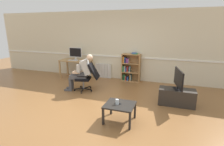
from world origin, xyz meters
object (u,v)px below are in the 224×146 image
at_px(tv_screen, 179,79).
at_px(spare_remote, 118,103).
at_px(computer_desk, 76,63).
at_px(person_seated, 82,72).
at_px(computer_mouse, 80,61).
at_px(bookshelf, 130,68).
at_px(radiator, 103,71).
at_px(drinking_glass, 117,102).
at_px(office_chair, 88,76).
at_px(keyboard, 73,60).
at_px(tv_stand, 177,97).
at_px(imac_monitor, 75,53).
at_px(coffee_table, 120,106).

xyz_separation_m(tv_screen, spare_remote, (-1.27, -1.32, -0.31)).
distance_m(tv_screen, spare_remote, 1.86).
xyz_separation_m(computer_desk, person_seated, (0.98, -1.28, 0.01)).
xyz_separation_m(computer_mouse, tv_screen, (3.66, -1.33, -0.04)).
relative_size(bookshelf, radiator, 1.65).
relative_size(person_seated, drinking_glass, 10.67).
bearing_deg(bookshelf, office_chair, -124.45).
bearing_deg(spare_remote, keyboard, -126.74).
relative_size(computer_mouse, tv_stand, 0.11).
bearing_deg(bookshelf, imac_monitor, -174.58).
bearing_deg(spare_remote, bookshelf, -164.14).
bearing_deg(drinking_glass, tv_stand, 46.68).
bearing_deg(coffee_table, keyboard, 136.32).
xyz_separation_m(bookshelf, drinking_glass, (0.45, -3.10, -0.05)).
bearing_deg(keyboard, bookshelf, 10.82).
bearing_deg(imac_monitor, drinking_glass, -46.74).
xyz_separation_m(computer_mouse, bookshelf, (1.93, 0.41, -0.25)).
bearing_deg(imac_monitor, office_chair, -47.27).
bearing_deg(spare_remote, tv_stand, 143.44).
relative_size(bookshelf, spare_remote, 7.51).
bearing_deg(computer_desk, tv_screen, -20.14).
bearing_deg(tv_stand, radiator, 147.52).
xyz_separation_m(office_chair, spare_remote, (1.51, -1.54, -0.09)).
bearing_deg(computer_mouse, keyboard, -176.52).
distance_m(computer_desk, spare_remote, 3.87).
distance_m(bookshelf, person_seated, 2.01).
bearing_deg(spare_remote, computer_desk, -128.64).
distance_m(bookshelf, office_chair, 1.85).
distance_m(keyboard, person_seated, 1.53).
relative_size(tv_stand, drinking_glass, 8.20).
bearing_deg(imac_monitor, computer_desk, -64.22).
bearing_deg(imac_monitor, keyboard, -90.33).
distance_m(person_seated, coffee_table, 2.33).
height_order(bookshelf, radiator, bookshelf).
distance_m(computer_desk, drinking_glass, 3.88).
xyz_separation_m(computer_desk, keyboard, (-0.04, -0.14, 0.12)).
bearing_deg(office_chair, tv_stand, 72.32).
distance_m(computer_mouse, drinking_glass, 3.60).
xyz_separation_m(bookshelf, spare_remote, (0.46, -3.06, -0.10)).
xyz_separation_m(person_seated, spare_remote, (1.70, -1.49, -0.23)).
bearing_deg(person_seated, imac_monitor, -156.41).
xyz_separation_m(radiator, drinking_glass, (1.61, -3.20, 0.17)).
xyz_separation_m(keyboard, tv_screen, (3.99, -1.31, -0.03)).
bearing_deg(office_chair, computer_desk, -149.67).
xyz_separation_m(imac_monitor, drinking_glass, (2.71, -2.88, -0.57)).
bearing_deg(bookshelf, drinking_glass, -81.68).
distance_m(keyboard, tv_stand, 4.24).
xyz_separation_m(computer_desk, imac_monitor, (-0.04, 0.08, 0.40)).
bearing_deg(office_chair, imac_monitor, -150.51).
bearing_deg(drinking_glass, imac_monitor, 133.26).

